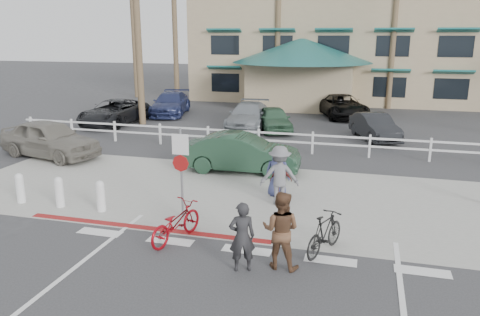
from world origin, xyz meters
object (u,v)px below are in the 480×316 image
(bike_black, at_px, (325,233))
(car_white_sedan, at_px, (241,153))
(sign_post, at_px, (181,169))
(bike_red, at_px, (176,222))
(car_red_compact, at_px, (50,139))

(bike_black, bearing_deg, car_white_sedan, -36.40)
(bike_black, distance_m, car_white_sedan, 7.18)
(sign_post, bearing_deg, bike_black, -16.37)
(bike_black, height_order, car_white_sedan, car_white_sedan)
(bike_black, bearing_deg, bike_red, 27.02)
(bike_red, bearing_deg, sign_post, -58.03)
(bike_red, distance_m, car_red_compact, 10.59)
(car_white_sedan, height_order, car_red_compact, car_red_compact)
(sign_post, distance_m, bike_black, 4.39)
(car_white_sedan, relative_size, car_red_compact, 0.95)
(car_red_compact, bearing_deg, sign_post, -108.10)
(car_red_compact, bearing_deg, car_white_sedan, -76.41)
(sign_post, relative_size, bike_black, 1.74)
(bike_red, xyz_separation_m, car_white_sedan, (-0.02, 6.43, 0.24))
(bike_red, xyz_separation_m, car_red_compact, (-8.44, 6.40, 0.31))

